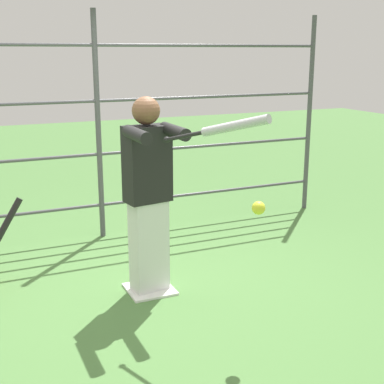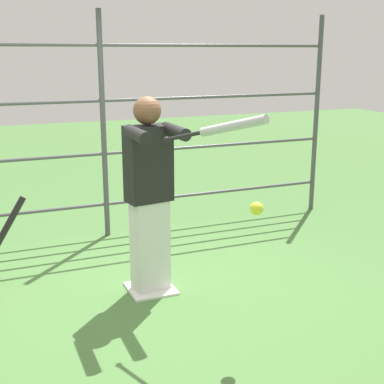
% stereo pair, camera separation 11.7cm
% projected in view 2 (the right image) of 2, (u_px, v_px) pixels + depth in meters
% --- Properties ---
extents(ground_plane, '(24.00, 24.00, 0.00)m').
position_uv_depth(ground_plane, '(151.00, 290.00, 4.79)').
color(ground_plane, '#4C7A3D').
extents(home_plate, '(0.40, 0.40, 0.02)m').
position_uv_depth(home_plate, '(151.00, 289.00, 4.79)').
color(home_plate, white).
rests_on(home_plate, ground).
extents(fence_backstop, '(5.68, 0.06, 2.51)m').
position_uv_depth(fence_backstop, '(103.00, 128.00, 5.90)').
color(fence_backstop, '#4C4C51').
rests_on(fence_backstop, ground).
extents(batter, '(0.44, 0.62, 1.72)m').
position_uv_depth(batter, '(149.00, 190.00, 4.54)').
color(batter, silver).
rests_on(batter, ground).
extents(baseball_bat_swinging, '(0.46, 0.82, 0.28)m').
position_uv_depth(baseball_bat_swinging, '(224.00, 128.00, 3.65)').
color(baseball_bat_swinging, black).
extents(softball_in_flight, '(0.10, 0.10, 0.10)m').
position_uv_depth(softball_in_flight, '(257.00, 209.00, 3.72)').
color(softball_in_flight, yellow).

